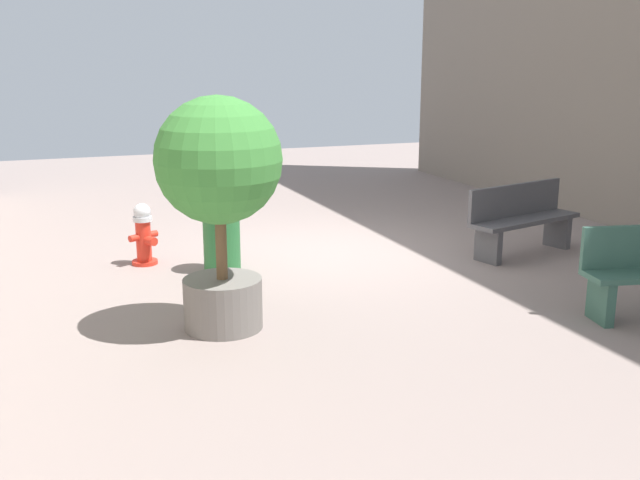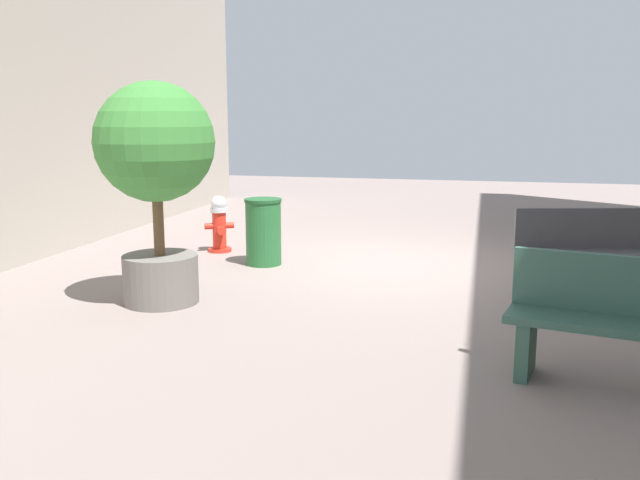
% 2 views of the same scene
% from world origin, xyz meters
% --- Properties ---
extents(ground_plane, '(23.40, 23.40, 0.00)m').
position_xyz_m(ground_plane, '(0.00, 0.00, 0.00)').
color(ground_plane, gray).
extents(fire_hydrant, '(0.41, 0.39, 0.81)m').
position_xyz_m(fire_hydrant, '(2.55, -0.30, 0.40)').
color(fire_hydrant, red).
rests_on(fire_hydrant, ground_plane).
extents(bench_near, '(1.84, 0.87, 0.95)m').
position_xyz_m(bench_near, '(-2.34, 0.99, 0.50)').
color(bench_near, '#4C4C51').
rests_on(bench_near, ground_plane).
extents(planter_tree, '(1.22, 1.22, 2.28)m').
position_xyz_m(planter_tree, '(2.15, 2.34, 1.47)').
color(planter_tree, slate).
rests_on(planter_tree, ground_plane).
extents(trash_bin, '(0.49, 0.49, 0.87)m').
position_xyz_m(trash_bin, '(1.68, 0.34, 0.44)').
color(trash_bin, '#266633').
rests_on(trash_bin, ground_plane).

